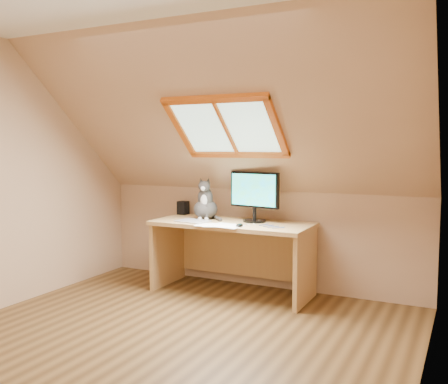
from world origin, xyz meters
The scene contains 10 objects.
ground centered at (0.00, 0.00, 0.00)m, with size 3.50×3.50×0.00m, color brown.
room_shell centered at (0.00, -0.09, 1.43)m, with size 3.52×3.52×2.41m.
desk centered at (-0.11, 1.45, 0.49)m, with size 1.56×0.68×0.71m.
monitor centered at (0.09, 1.47, 1.00)m, with size 0.53×0.23×0.49m.
cat centered at (-0.43, 1.43, 0.87)m, with size 0.30×0.33×0.43m.
desk_speaker centered at (-0.81, 1.63, 0.78)m, with size 0.10×0.10×0.14m, color black.
graphics_tablet centered at (-0.45, 1.21, 0.72)m, with size 0.31×0.22×0.01m, color #B2B2B7.
mouse centered at (0.09, 1.14, 0.73)m, with size 0.05×0.10×0.03m, color black.
papers centered at (-0.13, 1.12, 0.72)m, with size 0.35×0.30×0.01m.
cables centered at (0.25, 1.26, 0.72)m, with size 0.51×0.26×0.01m.
Camera 1 is at (1.98, -2.99, 1.46)m, focal length 40.00 mm.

